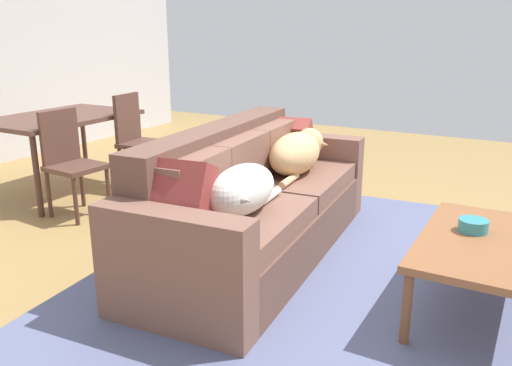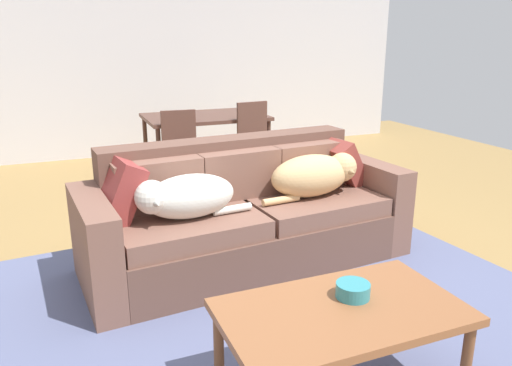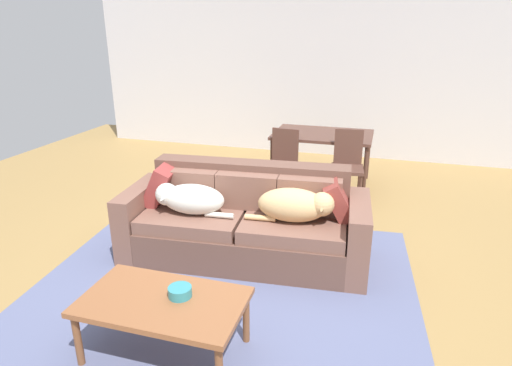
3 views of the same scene
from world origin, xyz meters
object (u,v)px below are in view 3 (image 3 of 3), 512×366
Objects in this scene: throw_pillow_by_left_arm at (161,185)px; coffee_table at (163,305)px; couch at (246,223)px; dining_chair_near_right at (348,163)px; dining_table at (323,138)px; throw_pillow_by_right_arm at (339,200)px; dog_on_right_cushion at (296,205)px; bowl_on_coffee_table at (180,292)px; dog_on_left_cushion at (189,199)px; dining_chair_near_left at (283,160)px.

throw_pillow_by_left_arm is 0.36× the size of coffee_table.
dining_chair_near_right is at bearing 60.26° from couch.
coffee_table is 0.81× the size of dining_table.
dining_table is (-0.47, 2.20, 0.03)m from throw_pillow_by_right_arm.
throw_pillow_by_left_arm is 2.67m from dining_table.
dining_chair_near_right is (0.92, 3.24, 0.12)m from coffee_table.
couch reaches higher than coffee_table.
bowl_on_coffee_table is (-0.53, -1.33, -0.16)m from dog_on_right_cushion.
dog_on_right_cushion is 4.98× the size of bowl_on_coffee_table.
dog_on_left_cushion is at bearing 106.74° from coffee_table.
dog_on_right_cushion is 2.43m from dining_table.
dog_on_right_cushion is 0.42m from throw_pillow_by_right_arm.
bowl_on_coffee_table is 0.18× the size of dining_chair_near_left.
coffee_table is 1.18× the size of dining_chair_near_right.
dining_chair_near_left is at bearing 64.31° from throw_pillow_by_left_arm.
coffee_table is (-0.11, -1.50, 0.05)m from couch.
dining_chair_near_right reaches higher than couch.
coffee_table is at bearing -98.83° from couch.
dining_chair_near_right is (0.85, 0.01, 0.03)m from dining_chair_near_left.
couch is at bearing 89.70° from bowl_on_coffee_table.
dog_on_left_cushion is 1.40m from throw_pillow_by_right_arm.
couch is at bearing -121.15° from dining_chair_near_right.
couch is 2.58× the size of dining_chair_near_right.
throw_pillow_by_left_arm reaches higher than throw_pillow_by_right_arm.
throw_pillow_by_left_arm is 1.76m from throw_pillow_by_right_arm.
coffee_table is 3.37m from dining_chair_near_right.
dining_chair_near_left is (-0.04, 1.74, 0.14)m from couch.
dining_chair_near_left is at bearing 174.41° from dining_chair_near_right.
dog_on_right_cushion is 0.86× the size of dining_chair_near_right.
dog_on_left_cushion is 1.02m from dog_on_right_cushion.
bowl_on_coffee_table is 3.28m from dining_chair_near_right.
couch is 2.70× the size of dining_chair_near_left.
throw_pillow_by_left_arm is (-1.40, 0.08, 0.02)m from dog_on_right_cushion.
dog_on_left_cushion is 1.37m from coffee_table.
dining_table is at bearing 119.04° from dining_chair_near_right.
dog_on_right_cushion is at bearing -69.36° from dining_chair_near_left.
throw_pillow_by_right_arm is 0.41× the size of dining_chair_near_left.
dining_table is 0.73m from dining_chair_near_right.
couch is 3.00× the size of dog_on_right_cushion.
dining_chair_near_left is (-0.03, 3.16, 0.01)m from bowl_on_coffee_table.
dining_chair_near_left reaches higher than dog_on_right_cushion.
dining_chair_near_right reaches higher than coffee_table.
throw_pillow_by_right_arm reaches higher than bowl_on_coffee_table.
coffee_table is (-0.98, -1.62, -0.25)m from throw_pillow_by_right_arm.
dining_chair_near_left is at bearing 86.40° from couch.
dining_chair_near_left is 0.95× the size of dining_chair_near_right.
dining_chair_near_right is at bearing 76.16° from dog_on_right_cushion.
dog_on_right_cushion is at bearing -147.26° from throw_pillow_by_right_arm.
dog_on_right_cushion is 2.00× the size of throw_pillow_by_left_arm.
throw_pillow_by_left_arm is at bearing 121.76° from bowl_on_coffee_table.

